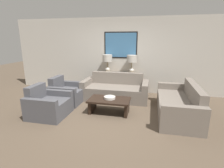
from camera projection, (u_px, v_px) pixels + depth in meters
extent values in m
plane|color=brown|center=(105.00, 116.00, 4.47)|extent=(20.00, 20.00, 0.00)
cube|color=beige|center=(121.00, 56.00, 6.33)|extent=(8.21, 0.10, 2.65)
cube|color=black|center=(121.00, 45.00, 6.18)|extent=(1.18, 0.01, 0.92)
cube|color=teal|center=(121.00, 45.00, 6.18)|extent=(1.10, 0.02, 0.84)
cube|color=brown|center=(119.00, 83.00, 6.32)|extent=(1.38, 0.37, 0.74)
cylinder|color=silver|center=(108.00, 72.00, 6.31)|extent=(0.14, 0.14, 0.02)
sphere|color=silver|center=(107.00, 69.00, 6.29)|extent=(0.16, 0.16, 0.16)
cylinder|color=#8C7A51|center=(107.00, 64.00, 6.24)|extent=(0.02, 0.02, 0.21)
cylinder|color=#B2ADA3|center=(107.00, 58.00, 6.19)|extent=(0.34, 0.34, 0.24)
cylinder|color=silver|center=(131.00, 73.00, 6.13)|extent=(0.14, 0.14, 0.02)
sphere|color=silver|center=(131.00, 70.00, 6.11)|extent=(0.16, 0.16, 0.16)
cylinder|color=#8C7A51|center=(132.00, 65.00, 6.06)|extent=(0.02, 0.02, 0.21)
cylinder|color=#B2ADA3|center=(132.00, 59.00, 6.00)|extent=(0.34, 0.34, 0.24)
cube|color=slate|center=(114.00, 94.00, 5.59)|extent=(1.73, 0.74, 0.43)
cube|color=slate|center=(117.00, 84.00, 5.97)|extent=(1.73, 0.18, 0.82)
cube|color=slate|center=(87.00, 88.00, 5.85)|extent=(0.18, 0.92, 0.61)
cube|color=slate|center=(145.00, 92.00, 5.45)|extent=(0.18, 0.92, 0.61)
cube|color=slate|center=(173.00, 107.00, 4.50)|extent=(0.74, 1.73, 0.43)
cube|color=slate|center=(193.00, 101.00, 4.35)|extent=(0.18, 1.73, 0.82)
cube|color=slate|center=(173.00, 93.00, 5.36)|extent=(0.92, 0.18, 0.61)
cube|color=slate|center=(183.00, 120.00, 3.56)|extent=(0.92, 0.18, 0.61)
cube|color=black|center=(109.00, 100.00, 4.58)|extent=(1.08, 0.63, 0.05)
cube|color=black|center=(92.00, 105.00, 4.73)|extent=(0.07, 0.51, 0.33)
cube|color=black|center=(127.00, 108.00, 4.53)|extent=(0.07, 0.51, 0.33)
cylinder|color=beige|center=(110.00, 98.00, 4.60)|extent=(0.30, 0.30, 0.06)
cube|color=#4C4C51|center=(71.00, 96.00, 5.39)|extent=(0.71, 0.64, 0.41)
cube|color=#4C4C51|center=(57.00, 89.00, 5.43)|extent=(0.18, 0.64, 0.79)
cube|color=#4C4C51|center=(62.00, 97.00, 5.02)|extent=(0.89, 0.14, 0.57)
cube|color=#4C4C51|center=(73.00, 90.00, 5.76)|extent=(0.89, 0.14, 0.57)
cube|color=#4C4C51|center=(53.00, 108.00, 4.43)|extent=(0.71, 0.64, 0.41)
cube|color=#4C4C51|center=(37.00, 100.00, 4.48)|extent=(0.18, 0.64, 0.79)
cube|color=#4C4C51|center=(40.00, 111.00, 4.06)|extent=(0.89, 0.14, 0.57)
cube|color=#4C4C51|center=(57.00, 100.00, 4.80)|extent=(0.89, 0.14, 0.57)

